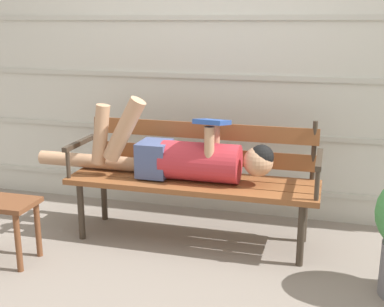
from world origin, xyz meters
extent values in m
plane|color=gray|center=(0.00, 0.00, 0.00)|extent=(12.00, 12.00, 0.00)
cube|color=beige|center=(0.00, 0.76, 1.26)|extent=(5.34, 0.06, 2.52)
cube|color=#B7B7AD|center=(0.00, 0.72, 0.21)|extent=(5.34, 0.02, 0.04)
cube|color=#B7B7AD|center=(0.00, 0.72, 0.63)|extent=(5.34, 0.02, 0.04)
cube|color=#B7B7AD|center=(0.00, 0.72, 1.05)|extent=(5.34, 0.02, 0.04)
cube|color=#B7B7AD|center=(0.00, 0.72, 1.47)|extent=(5.34, 0.02, 0.04)
cube|color=brown|center=(0.00, -0.01, 0.41)|extent=(1.66, 0.14, 0.04)
cube|color=brown|center=(0.00, 0.14, 0.41)|extent=(1.66, 0.14, 0.04)
cube|color=brown|center=(0.00, 0.30, 0.41)|extent=(1.66, 0.14, 0.04)
cube|color=brown|center=(0.00, 0.37, 0.54)|extent=(1.60, 0.05, 0.11)
cube|color=brown|center=(0.00, 0.37, 0.72)|extent=(1.60, 0.05, 0.11)
cylinder|color=#382D23|center=(-0.77, 0.37, 0.63)|extent=(0.03, 0.03, 0.39)
cylinder|color=#382D23|center=(0.77, 0.37, 0.63)|extent=(0.03, 0.03, 0.39)
cylinder|color=#382D23|center=(-0.73, -0.04, 0.20)|extent=(0.04, 0.04, 0.39)
cylinder|color=#382D23|center=(0.73, -0.04, 0.20)|extent=(0.04, 0.04, 0.39)
cylinder|color=#382D23|center=(-0.73, 0.32, 0.20)|extent=(0.04, 0.04, 0.39)
cylinder|color=#382D23|center=(0.73, 0.32, 0.20)|extent=(0.04, 0.04, 0.39)
cube|color=#382D23|center=(-0.81, 0.14, 0.63)|extent=(0.04, 0.44, 0.03)
cylinder|color=#382D23|center=(-0.81, -0.04, 0.53)|extent=(0.03, 0.03, 0.20)
cube|color=#382D23|center=(0.81, 0.14, 0.63)|extent=(0.04, 0.44, 0.03)
cylinder|color=#382D23|center=(0.81, -0.04, 0.53)|extent=(0.03, 0.03, 0.20)
cylinder|color=#B72D38|center=(0.06, 0.14, 0.56)|extent=(0.51, 0.26, 0.26)
cube|color=#475684|center=(-0.26, 0.14, 0.56)|extent=(0.20, 0.24, 0.23)
sphere|color=tan|center=(0.43, 0.14, 0.59)|extent=(0.19, 0.19, 0.19)
sphere|color=black|center=(0.45, 0.14, 0.62)|extent=(0.16, 0.16, 0.16)
cylinder|color=tan|center=(-0.45, 0.08, 0.76)|extent=(0.31, 0.11, 0.45)
cylinder|color=tan|center=(-0.62, 0.08, 0.71)|extent=(0.15, 0.09, 0.41)
cylinder|color=tan|center=(-0.75, 0.20, 0.49)|extent=(0.82, 0.10, 0.10)
cylinder|color=tan|center=(0.13, 0.06, 0.69)|extent=(0.06, 0.06, 0.25)
cylinder|color=tan|center=(0.13, 0.22, 0.69)|extent=(0.06, 0.06, 0.25)
cube|color=#284C9E|center=(0.13, 0.14, 0.83)|extent=(0.20, 0.27, 0.07)
cube|color=brown|center=(-1.04, -0.46, 0.38)|extent=(0.44, 0.26, 0.03)
cylinder|color=brown|center=(-0.87, -0.56, 0.18)|extent=(0.04, 0.04, 0.37)
cylinder|color=brown|center=(-0.87, -0.35, 0.18)|extent=(0.04, 0.04, 0.37)
camera|label=1|loc=(0.85, -2.91, 1.45)|focal=47.04mm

